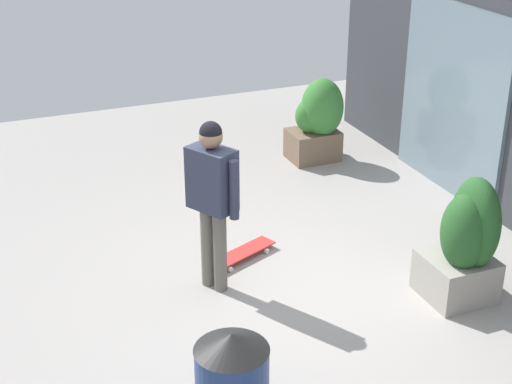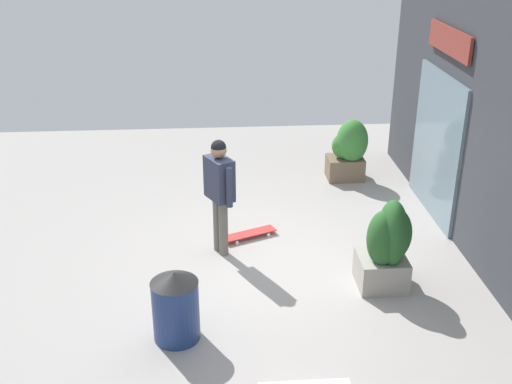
{
  "view_description": "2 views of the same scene",
  "coord_description": "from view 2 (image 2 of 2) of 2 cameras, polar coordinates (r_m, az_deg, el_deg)",
  "views": [
    {
      "loc": [
        5.73,
        -2.54,
        4.0
      ],
      "look_at": [
        -0.55,
        0.03,
        0.83
      ],
      "focal_mm": 53.92,
      "sensor_mm": 36.0,
      "label": 1
    },
    {
      "loc": [
        7.56,
        -0.55,
        4.5
      ],
      "look_at": [
        -0.55,
        0.03,
        0.83
      ],
      "focal_mm": 44.07,
      "sensor_mm": 36.0,
      "label": 2
    }
  ],
  "objects": [
    {
      "name": "trash_bin",
      "position": [
        7.23,
        -7.32,
        -10.17
      ],
      "size": [
        0.54,
        0.54,
        0.87
      ],
      "color": "navy",
      "rests_on": "ground_plane"
    },
    {
      "name": "planter_box_left",
      "position": [
        11.41,
        8.44,
        3.85
      ],
      "size": [
        0.6,
        0.69,
        1.13
      ],
      "color": "brown",
      "rests_on": "ground_plane"
    },
    {
      "name": "skateboarder",
      "position": [
        8.63,
        -3.33,
        0.62
      ],
      "size": [
        0.56,
        0.44,
        1.7
      ],
      "rotation": [
        0.0,
        0.0,
        2.07
      ],
      "color": "#666056",
      "rests_on": "ground_plane"
    },
    {
      "name": "building_facade",
      "position": [
        8.84,
        20.4,
        5.22
      ],
      "size": [
        8.21,
        0.31,
        3.72
      ],
      "color": "#383A3F",
      "rests_on": "ground_plane"
    },
    {
      "name": "ground_plane",
      "position": [
        8.81,
        0.07,
        -6.42
      ],
      "size": [
        12.0,
        12.0,
        0.0
      ],
      "primitive_type": "plane",
      "color": "#9E9993"
    },
    {
      "name": "planter_box_right",
      "position": [
        8.16,
        11.86,
        -4.64
      ],
      "size": [
        0.67,
        0.66,
        1.24
      ],
      "color": "gray",
      "rests_on": "ground_plane"
    },
    {
      "name": "skateboard",
      "position": [
        9.43,
        -0.59,
        -3.8
      ],
      "size": [
        0.51,
        0.84,
        0.08
      ],
      "rotation": [
        0.0,
        0.0,
        1.98
      ],
      "color": "red",
      "rests_on": "ground_plane"
    }
  ]
}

